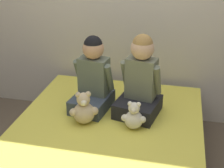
% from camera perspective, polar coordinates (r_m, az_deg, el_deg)
% --- Properties ---
extents(bed, '(1.51, 1.98, 0.42)m').
position_cam_1_polar(bed, '(2.53, -1.60, -13.18)').
color(bed, '#473828').
rests_on(bed, ground_plane).
extents(child_on_left, '(0.36, 0.42, 0.64)m').
position_cam_1_polar(child_on_left, '(2.65, -3.50, 0.95)').
color(child_on_left, '#384251').
rests_on(child_on_left, bed).
extents(child_on_right, '(0.40, 0.42, 0.68)m').
position_cam_1_polar(child_on_right, '(2.56, 5.16, 0.48)').
color(child_on_right, black).
rests_on(child_on_right, bed).
extents(teddy_bear_held_by_left_child, '(0.22, 0.17, 0.28)m').
position_cam_1_polar(teddy_bear_held_by_left_child, '(2.49, -5.18, -4.74)').
color(teddy_bear_held_by_left_child, '#D1B78E').
rests_on(teddy_bear_held_by_left_child, bed).
extents(teddy_bear_held_by_right_child, '(0.19, 0.15, 0.23)m').
position_cam_1_polar(teddy_bear_held_by_right_child, '(2.43, 4.00, -6.07)').
color(teddy_bear_held_by_right_child, silver).
rests_on(teddy_bear_held_by_right_child, bed).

